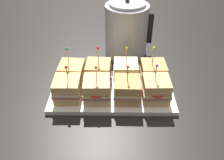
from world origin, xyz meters
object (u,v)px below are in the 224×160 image
Objects in this scene: sandwich_back_center_left at (98,72)px; sandwich_back_far_right at (153,73)px; sandwich_back_far_left at (72,73)px; sandwich_back_center_right at (126,72)px; kettle_steel at (126,29)px; sandwich_front_center_right at (127,90)px; sandwich_front_far_right at (156,89)px; serving_platter at (112,91)px; sandwich_front_far_left at (67,89)px; sandwich_front_center_left at (97,90)px.

sandwich_back_far_right is at bearing -0.26° from sandwich_back_center_left.
sandwich_back_far_left is 0.21m from sandwich_back_center_right.
sandwich_front_center_right is at bearing -91.24° from kettle_steel.
sandwich_front_center_right is at bearing -179.24° from sandwich_front_far_right.
serving_platter is at bearing -162.70° from sandwich_back_far_right.
serving_platter is at bearing -17.69° from sandwich_back_far_left.
sandwich_front_far_right is at bearing -0.07° from sandwich_front_far_left.
sandwich_front_center_right reaches higher than serving_platter.
sandwich_front_center_right is 0.90× the size of sandwich_back_far_left.
sandwich_back_far_right is at bearing -69.41° from kettle_steel.
sandwich_back_center_left is 0.58× the size of kettle_steel.
serving_platter is 3.26× the size of sandwich_front_center_right.
sandwich_front_center_left is 0.11m from sandwich_back_center_left.
sandwich_back_center_left is (-0.11, 0.10, 0.00)m from sandwich_front_center_right.
sandwich_back_far_left is at bearing -178.97° from sandwich_back_center_right.
sandwich_back_far_right is 0.60× the size of kettle_steel.
sandwich_front_center_right is at bearing -89.02° from sandwich_back_center_right.
sandwich_front_center_right is 0.88× the size of sandwich_back_far_right.
sandwich_front_far_right is at bearing 1.04° from sandwich_front_center_left.
sandwich_front_far_left is (-0.16, -0.05, 0.05)m from serving_platter.
sandwich_back_center_right is (0.11, 0.00, 0.00)m from sandwich_back_center_left.
sandwich_front_center_right is 0.92× the size of sandwich_back_center_left.
sandwich_front_far_left is at bearing -136.30° from sandwich_back_center_left.
sandwich_back_far_right reaches higher than sandwich_back_far_left.
sandwich_front_center_left and sandwich_front_far_right have the same top height.
sandwich_back_far_right is (0.32, 0.10, 0.00)m from sandwich_front_far_left.
sandwich_front_far_right is 0.38m from kettle_steel.
sandwich_back_center_left reaches higher than sandwich_front_far_left.
sandwich_front_center_right is 0.97× the size of sandwich_front_far_right.
serving_platter is 0.34m from kettle_steel.
sandwich_front_far_right reaches higher than serving_platter.
sandwich_back_center_right is 0.26m from kettle_steel.
sandwich_front_far_left and sandwich_front_center_left have the same top height.
sandwich_front_center_right is 0.11m from sandwich_back_center_right.
sandwich_front_center_left is 0.93× the size of sandwich_back_far_left.
serving_platter is 2.99× the size of sandwich_back_center_left.
sandwich_front_far_right is 0.55× the size of kettle_steel.
sandwich_front_far_right reaches higher than sandwich_front_far_left.
sandwich_back_center_right is at bearing -92.17° from kettle_steel.
sandwich_back_center_right reaches higher than sandwich_front_far_left.
sandwich_front_far_left is at bearing -153.93° from sandwich_back_center_right.
sandwich_back_center_right is (0.21, 0.00, 0.00)m from sandwich_back_far_left.
sandwich_front_far_left is 0.24m from sandwich_back_center_right.
sandwich_back_center_right is (-0.00, 0.11, 0.00)m from sandwich_front_center_right.
kettle_steel is (0.12, 0.26, 0.06)m from sandwich_back_center_left.
sandwich_back_far_left is 0.10m from sandwich_back_center_left.
sandwich_front_center_right is (0.22, -0.00, -0.00)m from sandwich_front_far_left.
kettle_steel is at bearing 104.86° from sandwich_front_far_right.
sandwich_front_center_left is 0.21m from sandwich_front_far_right.
serving_platter is at bearing 162.17° from sandwich_front_far_right.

